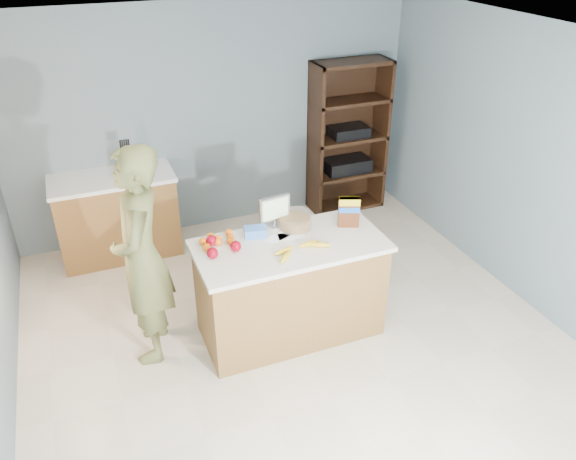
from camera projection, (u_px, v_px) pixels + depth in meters
name	position (u px, v px, depth m)	size (l,w,h in m)	color
floor	(303.00, 351.00, 4.75)	(4.50, 5.00, 0.02)	beige
walls	(307.00, 172.00, 3.93)	(4.52, 5.02, 2.51)	slate
counter_peninsula	(290.00, 292.00, 4.79)	(1.56, 0.76, 0.90)	brown
back_cabinet	(117.00, 215.00, 5.92)	(1.24, 0.62, 0.90)	brown
shelving_unit	(346.00, 139.00, 6.72)	(0.90, 0.40, 1.80)	black
person	(142.00, 257.00, 4.34)	(0.67, 0.44, 1.83)	brown
knife_block	(128.00, 165.00, 5.64)	(0.12, 0.10, 0.31)	tan
envelopes	(284.00, 237.00, 4.64)	(0.35, 0.19, 0.00)	white
bananas	(300.00, 249.00, 4.44)	(0.50, 0.23, 0.04)	yellow
apples	(220.00, 247.00, 4.42)	(0.29, 0.28, 0.09)	maroon
oranges	(218.00, 240.00, 4.54)	(0.30, 0.22, 0.06)	orange
blue_carton	(255.00, 232.00, 4.63)	(0.18, 0.12, 0.08)	blue
salad_bowl	(295.00, 221.00, 4.75)	(0.30, 0.30, 0.13)	#267219
tv	(275.00, 210.00, 4.72)	(0.28, 0.12, 0.28)	silver
cereal_box	(349.00, 210.00, 4.72)	(0.19, 0.13, 0.27)	#592B14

